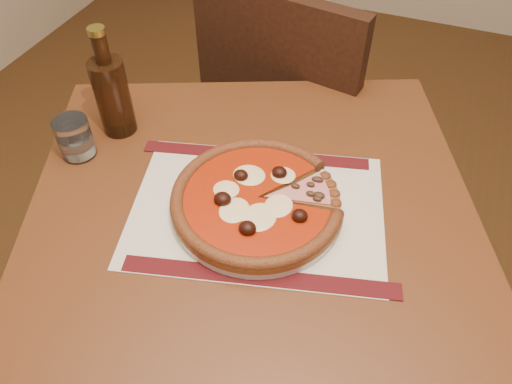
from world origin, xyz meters
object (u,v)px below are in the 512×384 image
at_px(chair_far, 292,113).
at_px(pizza, 257,198).
at_px(plate, 257,206).
at_px(table, 252,246).
at_px(bottle, 112,93).
at_px(water_glass, 75,138).

relative_size(chair_far, pizza, 3.07).
distance_m(plate, pizza, 0.02).
bearing_deg(table, plate, 36.87).
bearing_deg(bottle, pizza, -17.08).
height_order(table, water_glass, water_glass).
relative_size(table, bottle, 4.58).
bearing_deg(water_glass, table, -2.59).
bearing_deg(pizza, chair_far, 101.08).
bearing_deg(pizza, plate, 33.73).
bearing_deg(plate, bottle, 162.95).
distance_m(chair_far, bottle, 0.60).
relative_size(plate, bottle, 1.30).
bearing_deg(water_glass, chair_far, 63.65).
bearing_deg(plate, pizza, -146.27).
height_order(chair_far, water_glass, chair_far).
height_order(plate, pizza, pizza).
xyz_separation_m(plate, water_glass, (-0.38, 0.01, 0.03)).
distance_m(table, plate, 0.11).
bearing_deg(pizza, water_glass, 178.33).
bearing_deg(chair_far, pizza, 110.79).
bearing_deg(chair_far, bottle, 72.11).
xyz_separation_m(pizza, water_glass, (-0.38, 0.01, 0.01)).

